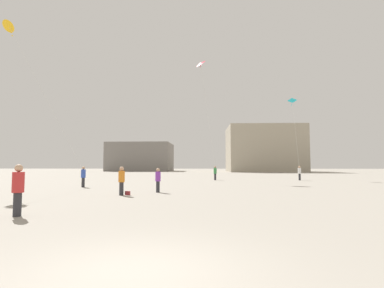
{
  "coord_description": "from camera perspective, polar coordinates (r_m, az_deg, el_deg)",
  "views": [
    {
      "loc": [
        1.22,
        -5.06,
        1.77
      ],
      "look_at": [
        0.0,
        19.75,
        3.52
      ],
      "focal_mm": 28.34,
      "sensor_mm": 36.0,
      "label": 1
    }
  ],
  "objects": [
    {
      "name": "ground_plane",
      "position": [
        5.5,
        -11.02,
        -22.73
      ],
      "size": [
        300.0,
        300.0,
        0.0
      ],
      "primitive_type": "plane",
      "color": "#9E9689"
    },
    {
      "name": "person_in_purple",
      "position": [
        20.05,
        -6.42,
        -6.58
      ],
      "size": [
        0.34,
        0.34,
        1.58
      ],
      "rotation": [
        0.0,
        0.0,
        2.52
      ],
      "color": "#2D2D33",
      "rests_on": "ground_plane"
    },
    {
      "name": "handbag_beside_flyer",
      "position": [
        18.57,
        -12.02,
        -9.03
      ],
      "size": [
        0.34,
        0.29,
        0.24
      ],
      "primitive_type": "cube",
      "rotation": [
        0.0,
        0.0,
        5.71
      ],
      "color": "maroon",
      "rests_on": "ground_plane"
    },
    {
      "name": "person_in_orange",
      "position": [
        18.51,
        -13.12,
        -6.52
      ],
      "size": [
        0.37,
        0.37,
        1.69
      ],
      "rotation": [
        0.0,
        0.0,
        5.3
      ],
      "color": "#2D2D33",
      "rests_on": "ground_plane"
    },
    {
      "name": "person_in_red",
      "position": [
        12.28,
        -29.92,
        -7.14
      ],
      "size": [
        0.39,
        0.39,
        1.8
      ],
      "rotation": [
        0.0,
        0.0,
        1.1
      ],
      "color": "#2D2D33",
      "rests_on": "ground_plane"
    },
    {
      "name": "person_in_green",
      "position": [
        36.37,
        4.38,
        -5.33
      ],
      "size": [
        0.37,
        0.37,
        1.69
      ],
      "rotation": [
        0.0,
        0.0,
        1.09
      ],
      "color": "#2D2D33",
      "rests_on": "ground_plane"
    },
    {
      "name": "kite_cyan_delta",
      "position": [
        42.29,
        18.37,
        7.39
      ],
      "size": [
        1.04,
        4.24,
        9.23
      ],
      "color": "#1EB2C6"
    },
    {
      "name": "person_in_blue",
      "position": [
        26.11,
        -19.78,
        -5.65
      ],
      "size": [
        0.37,
        0.37,
        1.68
      ],
      "rotation": [
        0.0,
        0.0,
        3.94
      ],
      "color": "#2D2D33",
      "rests_on": "ground_plane"
    },
    {
      "name": "building_left_hall",
      "position": [
        94.81,
        -9.51,
        -2.46
      ],
      "size": [
        18.47,
        15.77,
        8.49
      ],
      "color": "gray",
      "rests_on": "ground_plane"
    },
    {
      "name": "building_centre_hall",
      "position": [
        86.83,
        13.29,
        -0.98
      ],
      "size": [
        20.0,
        17.39,
        12.41
      ],
      "color": "#A39984",
      "rests_on": "ground_plane"
    },
    {
      "name": "kite_crimson_diamond",
      "position": [
        38.82,
        1.64,
        14.86
      ],
      "size": [
        2.58,
        1.72,
        13.6
      ],
      "color": "red"
    },
    {
      "name": "person_in_white",
      "position": [
        37.85,
        19.57,
        -5.06
      ],
      "size": [
        0.37,
        0.37,
        1.69
      ],
      "rotation": [
        0.0,
        0.0,
        0.65
      ],
      "color": "#2D2D33",
      "rests_on": "ground_plane"
    },
    {
      "name": "kite_amber_diamond",
      "position": [
        29.9,
        -31.08,
        18.25
      ],
      "size": [
        6.5,
        1.81,
        12.09
      ],
      "color": "yellow"
    }
  ]
}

